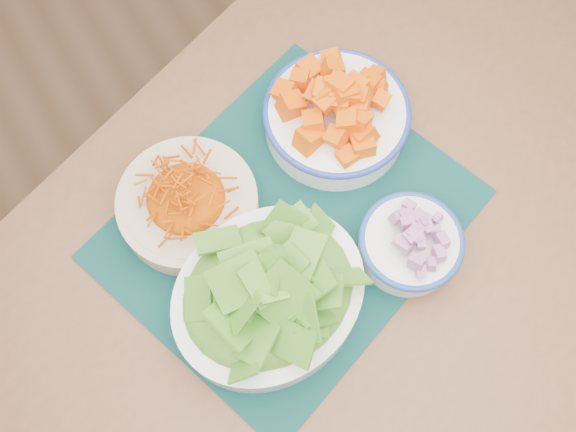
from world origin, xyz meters
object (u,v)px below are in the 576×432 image
object	(u,v)px
table	(337,258)
carrot_bowl	(187,202)
squash_bowl	(337,111)
lettuce_bowl	(268,291)
onion_bowl	(411,242)
placemat	(288,224)

from	to	relation	value
table	carrot_bowl	xyz separation A→B (m)	(-0.17, 0.15, 0.14)
table	squash_bowl	bearing A→B (deg)	41.29
lettuce_bowl	onion_bowl	size ratio (longest dim) A/B	1.89
carrot_bowl	lettuce_bowl	size ratio (longest dim) A/B	0.81
carrot_bowl	squash_bowl	distance (m)	0.27
placemat	lettuce_bowl	size ratio (longest dim) A/B	1.63
table	lettuce_bowl	xyz separation A→B (m)	(-0.14, -0.03, 0.16)
carrot_bowl	lettuce_bowl	xyz separation A→B (m)	(0.03, -0.18, 0.03)
onion_bowl	table	bearing A→B (deg)	138.50
placemat	squash_bowl	distance (m)	0.19
squash_bowl	lettuce_bowl	size ratio (longest dim) A/B	0.84
table	placemat	xyz separation A→B (m)	(-0.06, 0.06, 0.10)
lettuce_bowl	onion_bowl	world-z (taller)	lettuce_bowl
squash_bowl	onion_bowl	xyz separation A→B (m)	(-0.02, -0.23, -0.01)
placemat	onion_bowl	world-z (taller)	onion_bowl
placemat	carrot_bowl	size ratio (longest dim) A/B	2.00
squash_bowl	lettuce_bowl	bearing A→B (deg)	-140.31
table	placemat	distance (m)	0.13
placemat	onion_bowl	distance (m)	0.19
lettuce_bowl	onion_bowl	xyz separation A→B (m)	(0.21, -0.04, -0.03)
placemat	onion_bowl	bearing A→B (deg)	-62.59
placemat	squash_bowl	bearing A→B (deg)	16.69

